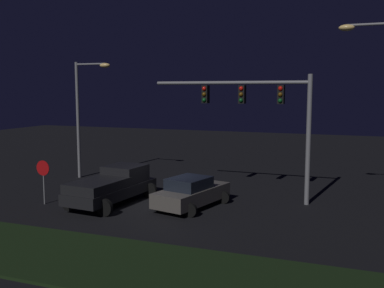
% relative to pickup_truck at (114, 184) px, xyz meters
% --- Properties ---
extents(ground_plane, '(80.00, 80.00, 0.00)m').
position_rel_pickup_truck_xyz_m(ground_plane, '(2.64, 0.66, -1.00)').
color(ground_plane, black).
extents(grass_median, '(27.12, 4.37, 0.10)m').
position_rel_pickup_truck_xyz_m(grass_median, '(2.64, -7.03, -0.95)').
color(grass_median, black).
rests_on(grass_median, ground_plane).
extents(pickup_truck, '(3.22, 5.57, 1.80)m').
position_rel_pickup_truck_xyz_m(pickup_truck, '(0.00, 0.00, 0.00)').
color(pickup_truck, black).
rests_on(pickup_truck, ground_plane).
extents(car_sedan, '(3.12, 4.70, 1.51)m').
position_rel_pickup_truck_xyz_m(car_sedan, '(3.95, 0.68, -0.26)').
color(car_sedan, '#514C47').
rests_on(car_sedan, ground_plane).
extents(traffic_signal_gantry, '(8.32, 0.56, 6.50)m').
position_rel_pickup_truck_xyz_m(traffic_signal_gantry, '(6.73, 3.24, 3.90)').
color(traffic_signal_gantry, slate).
rests_on(traffic_signal_gantry, ground_plane).
extents(street_lamp_left, '(2.57, 0.44, 7.50)m').
position_rel_pickup_truck_xyz_m(street_lamp_left, '(-5.12, 5.13, 3.78)').
color(street_lamp_left, slate).
rests_on(street_lamp_left, ground_plane).
extents(stop_sign, '(0.76, 0.08, 2.23)m').
position_rel_pickup_truck_xyz_m(stop_sign, '(-3.19, -1.42, 0.56)').
color(stop_sign, slate).
rests_on(stop_sign, ground_plane).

